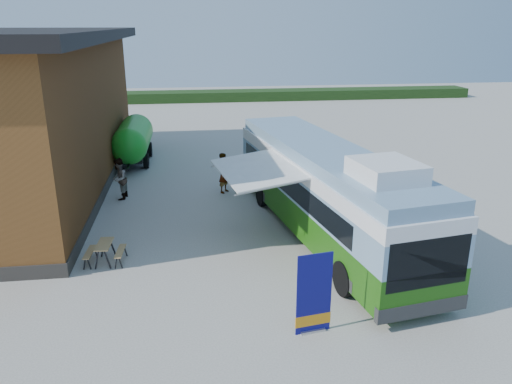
{
  "coord_description": "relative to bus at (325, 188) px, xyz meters",
  "views": [
    {
      "loc": [
        -2.37,
        -15.03,
        7.78
      ],
      "look_at": [
        0.13,
        3.59,
        1.4
      ],
      "focal_mm": 35.0,
      "sensor_mm": 36.0,
      "label": 1
    }
  ],
  "objects": [
    {
      "name": "ground",
      "position": [
        -2.56,
        -2.18,
        -1.92
      ],
      "size": [
        100.0,
        100.0,
        0.0
      ],
      "primitive_type": "plane",
      "color": "#BCB7AD",
      "rests_on": "ground"
    },
    {
      "name": "barn",
      "position": [
        -13.06,
        7.82,
        1.67
      ],
      "size": [
        9.6,
        21.2,
        7.5
      ],
      "color": "brown",
      "rests_on": "ground"
    },
    {
      "name": "hedge",
      "position": [
        5.44,
        35.82,
        -1.42
      ],
      "size": [
        40.0,
        3.0,
        1.0
      ],
      "primitive_type": "cube",
      "color": "#264419",
      "rests_on": "ground"
    },
    {
      "name": "bus",
      "position": [
        0.0,
        0.0,
        0.0
      ],
      "size": [
        4.83,
        13.32,
        4.01
      ],
      "rotation": [
        0.0,
        0.0,
        0.16
      ],
      "color": "#317313",
      "rests_on": "ground"
    },
    {
      "name": "awning",
      "position": [
        -2.39,
        -0.05,
        1.01
      ],
      "size": [
        3.33,
        4.68,
        0.53
      ],
      "rotation": [
        0.0,
        0.0,
        0.16
      ],
      "color": "white",
      "rests_on": "ground"
    },
    {
      "name": "banner",
      "position": [
        -1.93,
        -6.16,
        -0.98
      ],
      "size": [
        0.99,
        0.29,
        2.29
      ],
      "rotation": [
        0.0,
        0.0,
        0.16
      ],
      "color": "navy",
      "rests_on": "ground"
    },
    {
      "name": "picnic_table",
      "position": [
        -7.98,
        -1.28,
        -1.38
      ],
      "size": [
        1.32,
        1.19,
        0.72
      ],
      "rotation": [
        0.0,
        0.0,
        -0.06
      ],
      "color": "tan",
      "rests_on": "ground"
    },
    {
      "name": "person_a",
      "position": [
        -3.39,
        5.7,
        -0.94
      ],
      "size": [
        0.79,
        0.85,
        1.94
      ],
      "primitive_type": "imported",
      "rotation": [
        0.0,
        0.0,
        0.95
      ],
      "color": "#999999",
      "rests_on": "ground"
    },
    {
      "name": "person_b",
      "position": [
        -8.26,
        5.36,
        -0.95
      ],
      "size": [
        0.87,
        1.04,
        1.93
      ],
      "primitive_type": "imported",
      "rotation": [
        0.0,
        0.0,
        -1.73
      ],
      "color": "#999999",
      "rests_on": "ground"
    },
    {
      "name": "slurry_tanker",
      "position": [
        -8.22,
        11.87,
        -0.5
      ],
      "size": [
        2.0,
        6.68,
        2.46
      ],
      "rotation": [
        0.0,
        0.0,
        -0.01
      ],
      "color": "green",
      "rests_on": "ground"
    }
  ]
}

